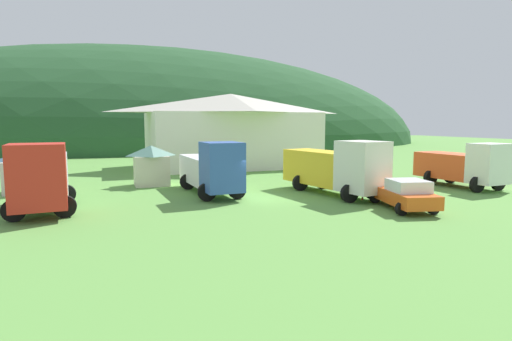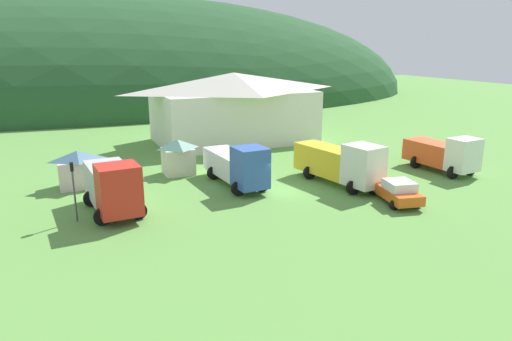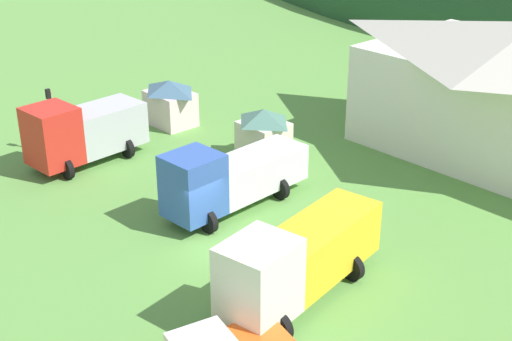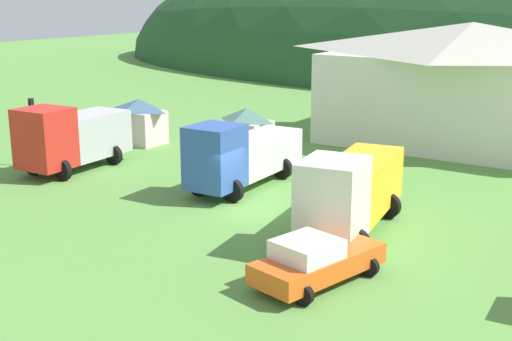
# 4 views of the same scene
# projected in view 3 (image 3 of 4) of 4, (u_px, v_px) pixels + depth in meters

# --- Properties ---
(ground_plane) EXTENTS (200.00, 200.00, 0.00)m
(ground_plane) POSITION_uv_depth(u_px,v_px,m) (217.00, 245.00, 31.29)
(ground_plane) COLOR #5B9342
(play_shed_cream) EXTENTS (2.66, 2.35, 3.00)m
(play_shed_cream) POSITION_uv_depth(u_px,v_px,m) (264.00, 134.00, 39.26)
(play_shed_cream) COLOR beige
(play_shed_cream) RESTS_ON ground
(play_shed_pink) EXTENTS (3.18, 2.39, 2.89)m
(play_shed_pink) POSITION_uv_depth(u_px,v_px,m) (170.00, 102.00, 44.37)
(play_shed_pink) COLOR beige
(play_shed_pink) RESTS_ON ground
(crane_truck_red) EXTENTS (3.55, 6.73, 3.69)m
(crane_truck_red) POSITION_uv_depth(u_px,v_px,m) (82.00, 131.00, 38.71)
(crane_truck_red) COLOR red
(crane_truck_red) RESTS_ON ground
(box_truck_blue) EXTENTS (3.24, 8.01, 3.52)m
(box_truck_blue) POSITION_uv_depth(u_px,v_px,m) (228.00, 177.00, 33.70)
(box_truck_blue) COLOR #3356AD
(box_truck_blue) RESTS_ON ground
(heavy_rig_striped) EXTENTS (3.79, 8.47, 3.60)m
(heavy_rig_striped) POSITION_uv_depth(u_px,v_px,m) (297.00, 259.00, 26.76)
(heavy_rig_striped) COLOR silver
(heavy_rig_striped) RESTS_ON ground
(traffic_light_west) EXTENTS (0.20, 0.32, 3.84)m
(traffic_light_west) POSITION_uv_depth(u_px,v_px,m) (51.00, 114.00, 39.79)
(traffic_light_west) COLOR #4C4C51
(traffic_light_west) RESTS_ON ground
(traffic_cone_near_pickup) EXTENTS (0.36, 0.36, 0.50)m
(traffic_cone_near_pickup) POSITION_uv_depth(u_px,v_px,m) (271.00, 330.00, 25.83)
(traffic_cone_near_pickup) COLOR orange
(traffic_cone_near_pickup) RESTS_ON ground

